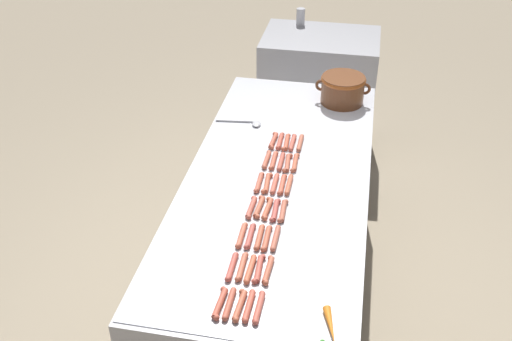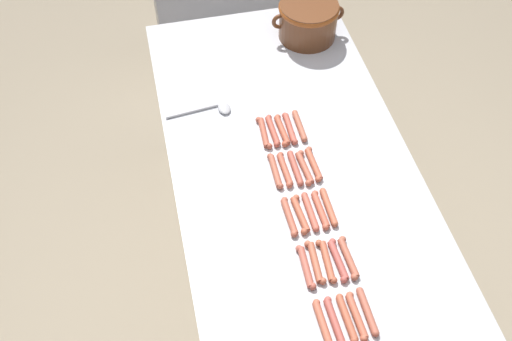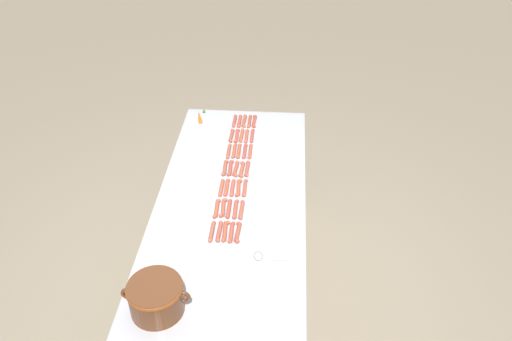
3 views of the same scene
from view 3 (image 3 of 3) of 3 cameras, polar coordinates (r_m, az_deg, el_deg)
name	(u,v)px [view 3 (image 3 of 3)]	position (r m, az deg, el deg)	size (l,w,h in m)	color
ground_plane	(234,293)	(3.79, -2.41, -13.44)	(20.00, 20.00, 0.00)	gray
griddle_counter	(233,250)	(3.46, -2.59, -8.78)	(0.92, 2.18, 0.88)	#BCBCC1
hot_dog_0	(254,121)	(3.90, -0.19, 5.49)	(0.03, 0.17, 0.02)	#B8523D
hot_dog_1	(252,136)	(3.73, -0.43, 3.88)	(0.03, 0.17, 0.02)	#BB5144
hot_dog_2	(250,151)	(3.56, -0.64, 2.14)	(0.03, 0.17, 0.02)	#BB5C42
hot_dog_3	(247,169)	(3.40, -0.97, 0.21)	(0.03, 0.17, 0.02)	#B65746
hot_dog_4	(245,188)	(3.23, -1.24, -1.93)	(0.03, 0.17, 0.02)	#B55943
hot_dog_5	(242,210)	(3.07, -1.60, -4.35)	(0.03, 0.17, 0.02)	#B25A43
hot_dog_6	(238,232)	(2.93, -2.02, -6.85)	(0.03, 0.17, 0.02)	#B3553F
hot_dog_7	(250,121)	(3.90, -0.72, 5.48)	(0.02, 0.17, 0.02)	#B1543F
hot_dog_8	(247,136)	(3.72, -1.05, 3.84)	(0.03, 0.17, 0.02)	#B95E44
hot_dog_9	(245,151)	(3.56, -1.24, 2.16)	(0.03, 0.17, 0.02)	#B04F45
hot_dog_10	(242,169)	(3.39, -1.58, 0.13)	(0.03, 0.17, 0.02)	#B55D42
hot_dog_11	(239,188)	(3.24, -1.94, -1.91)	(0.04, 0.17, 0.02)	#B7593F
hot_dog_12	(235,209)	(3.08, -2.29, -4.30)	(0.03, 0.17, 0.02)	#B85841
hot_dog_13	(231,232)	(2.93, -2.75, -6.85)	(0.03, 0.17, 0.02)	#B75241
hot_dog_14	(245,121)	(3.90, -1.28, 5.51)	(0.03, 0.17, 0.02)	#B75B40
hot_dog_15	(242,135)	(3.73, -1.61, 3.92)	(0.03, 0.17, 0.02)	#BE5C3E
hot_dog_16	(239,151)	(3.57, -1.86, 2.18)	(0.03, 0.17, 0.02)	#B5593E
hot_dog_17	(236,169)	(3.40, -2.22, 0.21)	(0.03, 0.17, 0.02)	#B75A3E
hot_dog_18	(233,188)	(3.24, -2.58, -1.92)	(0.03, 0.17, 0.02)	#BE5A46
hot_dog_19	(230,209)	(3.08, -2.95, -4.24)	(0.03, 0.17, 0.02)	#B15242
hot_dog_20	(226,231)	(2.94, -3.38, -6.73)	(0.03, 0.17, 0.02)	#BA573E
hot_dog_21	(240,121)	(3.90, -1.83, 5.49)	(0.03, 0.17, 0.02)	#BD5440
hot_dog_22	(237,136)	(3.73, -2.13, 3.87)	(0.03, 0.17, 0.02)	#B95244
hot_dog_23	(234,151)	(3.57, -2.42, 2.20)	(0.03, 0.17, 0.02)	#B95B42
hot_dog_24	(230,168)	(3.41, -2.85, 0.29)	(0.03, 0.17, 0.02)	#B14F46
hot_dog_25	(227,187)	(3.24, -3.27, -1.87)	(0.03, 0.17, 0.02)	#BE5842
hot_dog_26	(223,208)	(3.09, -3.65, -4.13)	(0.04, 0.17, 0.02)	#B35A43
hot_dog_27	(219,231)	(2.94, -4.09, -6.73)	(0.03, 0.17, 0.02)	#BA5645
hot_dog_28	(235,121)	(3.91, -2.40, 5.51)	(0.03, 0.17, 0.02)	#BC5545
hot_dog_29	(232,136)	(3.73, -2.73, 3.89)	(0.03, 0.17, 0.02)	#B45940
hot_dog_30	(229,151)	(3.57, -3.04, 2.15)	(0.02, 0.17, 0.02)	#B15B46
hot_dog_31	(225,168)	(3.41, -3.46, 0.30)	(0.03, 0.17, 0.02)	#B05A44
hot_dog_32	(221,188)	(3.24, -3.85, -1.90)	(0.02, 0.17, 0.02)	#BB5D41
hot_dog_33	(217,208)	(3.09, -4.38, -4.21)	(0.03, 0.17, 0.02)	#BA5A3F
hot_dog_34	(212,231)	(2.94, -4.91, -6.75)	(0.03, 0.17, 0.02)	#B15E45
bean_pot	(156,296)	(2.55, -11.04, -13.49)	(0.34, 0.27, 0.17)	brown
serving_spoon	(266,257)	(2.80, 1.14, -9.54)	(0.27, 0.08, 0.02)	#B7B7BC
carrot	(200,116)	(3.98, -6.26, 6.02)	(0.07, 0.18, 0.03)	orange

